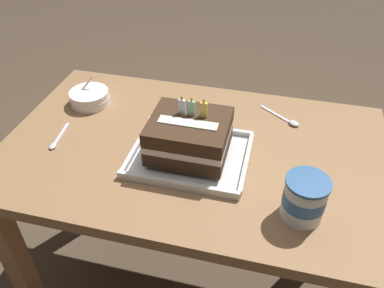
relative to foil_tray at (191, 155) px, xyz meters
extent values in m
plane|color=#4C3D2D|center=(0.00, 0.05, -0.75)|extent=(8.00, 8.00, 0.00)
cube|color=olive|center=(0.00, 0.05, -0.02)|extent=(1.13, 0.70, 0.04)
cube|color=olive|center=(-0.51, -0.24, -0.39)|extent=(0.06, 0.06, 0.70)
cube|color=olive|center=(-0.51, 0.34, -0.39)|extent=(0.06, 0.06, 0.70)
cube|color=olive|center=(0.50, 0.34, -0.39)|extent=(0.06, 0.06, 0.70)
cube|color=silver|center=(0.00, 0.00, 0.00)|extent=(0.33, 0.27, 0.01)
cube|color=silver|center=(0.00, -0.13, 0.01)|extent=(0.33, 0.01, 0.02)
cube|color=silver|center=(0.00, 0.13, 0.01)|extent=(0.33, 0.01, 0.02)
cube|color=silver|center=(-0.16, 0.00, 0.01)|extent=(0.01, 0.25, 0.02)
cube|color=silver|center=(0.16, 0.00, 0.01)|extent=(0.01, 0.25, 0.02)
cube|color=#3C2718|center=(0.00, 0.00, 0.04)|extent=(0.21, 0.19, 0.04)
cube|color=white|center=(0.00, 0.00, 0.07)|extent=(0.21, 0.19, 0.02)
cube|color=#3C2718|center=(0.00, 0.00, 0.10)|extent=(0.21, 0.19, 0.04)
cube|color=silver|center=(0.00, -0.01, 0.12)|extent=(0.16, 0.03, 0.00)
cube|color=white|center=(-0.03, 0.03, 0.14)|extent=(0.02, 0.01, 0.04)
ellipsoid|color=yellow|center=(-0.03, 0.03, 0.17)|extent=(0.01, 0.01, 0.01)
cube|color=#99DB9E|center=(0.00, 0.03, 0.14)|extent=(0.02, 0.01, 0.04)
ellipsoid|color=yellow|center=(0.00, 0.03, 0.17)|extent=(0.01, 0.01, 0.01)
cube|color=#EFC64C|center=(0.03, 0.03, 0.14)|extent=(0.02, 0.01, 0.04)
ellipsoid|color=yellow|center=(0.03, 0.03, 0.17)|extent=(0.01, 0.01, 0.01)
cylinder|color=white|center=(-0.40, 0.19, 0.01)|extent=(0.13, 0.13, 0.03)
cylinder|color=white|center=(-0.40, 0.19, 0.03)|extent=(0.13, 0.13, 0.03)
cylinder|color=silver|center=(-0.41, 0.21, 0.06)|extent=(0.05, 0.04, 0.05)
cylinder|color=white|center=(0.31, -0.14, 0.05)|extent=(0.10, 0.10, 0.11)
cylinder|color=#386BB2|center=(0.31, -0.14, 0.05)|extent=(0.10, 0.10, 0.04)
cylinder|color=#335F93|center=(0.31, -0.14, 0.10)|extent=(0.10, 0.10, 0.01)
ellipsoid|color=silver|center=(0.28, 0.23, 0.00)|extent=(0.04, 0.04, 0.01)
cube|color=silver|center=(0.22, 0.28, 0.00)|extent=(0.10, 0.08, 0.00)
ellipsoid|color=silver|center=(-0.41, -0.06, 0.00)|extent=(0.02, 0.03, 0.01)
cube|color=silver|center=(-0.41, 0.01, 0.00)|extent=(0.02, 0.11, 0.00)
camera|label=1|loc=(0.21, -0.82, 0.72)|focal=36.42mm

